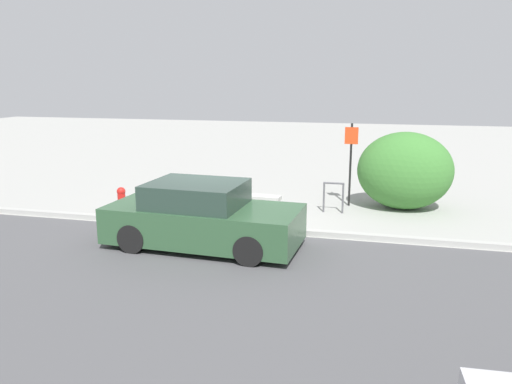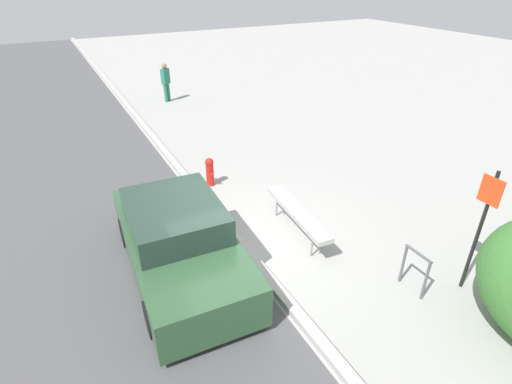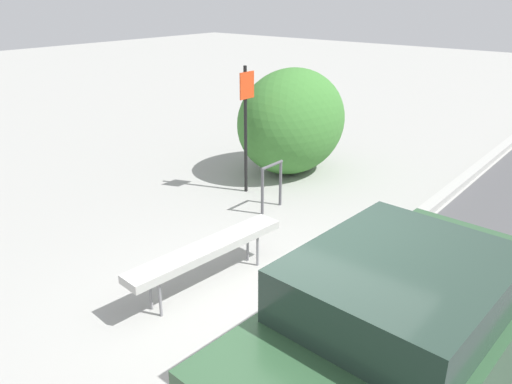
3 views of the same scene
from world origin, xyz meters
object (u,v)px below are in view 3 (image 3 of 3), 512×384
(sign_post, at_px, (246,119))
(parked_car_near, at_px, (402,325))
(bike_rack, at_px, (272,182))
(bench, at_px, (207,250))

(sign_post, xyz_separation_m, parked_car_near, (-2.80, -4.26, -0.75))
(bike_rack, distance_m, parked_car_near, 4.18)
(parked_car_near, bearing_deg, bike_rack, 57.46)
(bench, distance_m, sign_post, 3.35)
(bench, relative_size, parked_car_near, 0.56)
(bench, xyz_separation_m, parked_car_near, (-0.04, -2.55, 0.12))
(bench, relative_size, sign_post, 1.00)
(bench, xyz_separation_m, sign_post, (2.75, 1.71, 0.87))
(sign_post, bearing_deg, bench, -148.12)
(bench, height_order, sign_post, sign_post)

